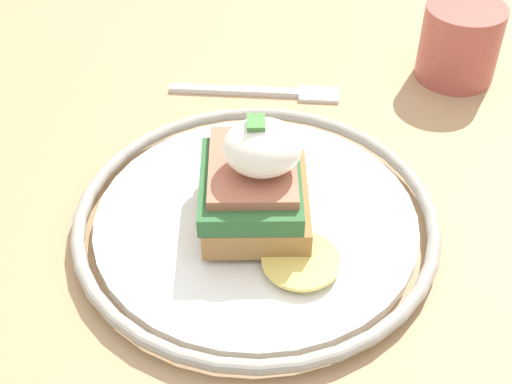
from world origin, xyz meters
The scene contains 5 objects.
dining_table centered at (0.00, 0.00, 0.64)m, with size 0.82×0.88×0.77m.
plate centered at (0.02, 0.04, 0.78)m, with size 0.27×0.27×0.02m.
sandwich centered at (0.02, 0.04, 0.82)m, with size 0.12×0.10×0.08m.
fork centered at (-0.15, 0.04, 0.78)m, with size 0.03×0.16×0.00m.
cup centered at (-0.18, 0.22, 0.81)m, with size 0.07×0.07×0.07m.
Camera 1 is at (0.39, 0.03, 1.15)m, focal length 50.00 mm.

